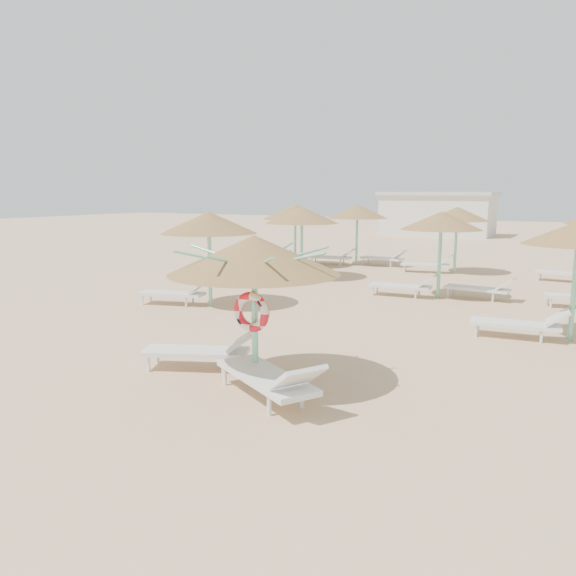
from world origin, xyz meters
The scene contains 6 objects.
ground centered at (0.00, 0.00, 0.00)m, with size 120.00×120.00×0.00m, color tan.
main_palapa centered at (0.05, -0.22, 2.21)m, with size 2.84×2.84×2.55m.
lounger_main_a centered at (-1.26, 0.06, 0.36)m, with size 2.16×1.40×0.76m.
lounger_main_b centered at (0.68, -0.77, 0.40)m, with size 2.36×1.76×0.85m.
palapa_field centered at (0.59, 10.67, 2.30)m, with size 20.77×13.50×2.72m.
service_hut centered at (-6.00, 35.00, 1.64)m, with size 8.40×4.40×3.25m.
Camera 1 is at (4.99, -7.91, 3.24)m, focal length 35.00 mm.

